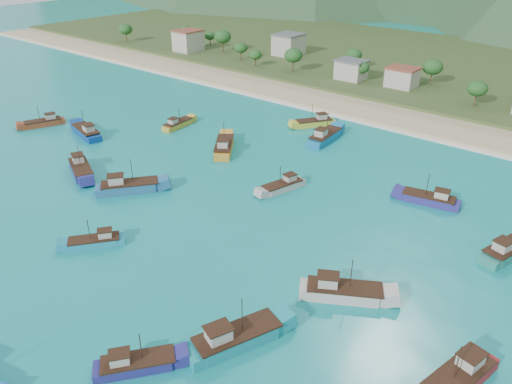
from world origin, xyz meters
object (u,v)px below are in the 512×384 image
Objects in this scene: boat_3 at (96,242)px; boat_21 at (343,292)px; boat_2 at (44,123)px; boat_12 at (325,137)px; boat_7 at (137,365)px; boat_5 at (430,200)px; boat_4 at (81,170)px; boat_19 at (224,147)px; boat_28 at (457,380)px; boat_10 at (283,187)px; boat_9 at (236,339)px; boat_23 at (508,251)px; boat_14 at (86,132)px; boat_1 at (314,123)px; boat_0 at (129,187)px; boat_20 at (178,125)px.

boat_21 reaches higher than boat_3.
boat_12 is (60.17, 36.52, 0.21)m from boat_2.
boat_21 is at bearing 102.83° from boat_7.
boat_21 reaches higher than boat_5.
boat_4 is 1.00× the size of boat_19.
boat_3 is at bearing -100.09° from boat_21.
boat_10 is at bearing -17.92° from boat_28.
boat_9 is (6.07, 9.81, 0.29)m from boat_7.
boat_3 is 0.74× the size of boat_23.
boat_12 is 1.01× the size of boat_14.
boat_19 is 60.68m from boat_23.
boat_1 is 0.89× the size of boat_21.
boat_12 is at bearing -59.87° from boat_10.
boat_28 is (109.68, -14.85, 0.16)m from boat_2.
boat_12 is 56.63m from boat_21.
boat_4 is 0.97× the size of boat_14.
boat_14 is at bearing -102.81° from boat_4.
boat_23 is (50.32, 38.21, 0.24)m from boat_3.
boat_28 is at bearing -87.00° from boat_14.
boat_0 is 0.99× the size of boat_19.
boat_28 is (64.01, -6.01, -0.05)m from boat_0.
boat_9 reaches higher than boat_10.
boat_14 is at bearing 22.50° from boat_10.
boat_5 is at bearing -175.37° from boat_1.
boat_5 is at bearing -137.72° from boat_10.
boat_23 is at bearing -10.14° from boat_20.
boat_3 is at bearing 126.19° from boat_1.
boat_9 is 78.20m from boat_14.
boat_0 is at bearing 113.17° from boat_5.
boat_2 is 0.87× the size of boat_28.
boat_12 is at bearing 134.30° from boat_9.
boat_1 is 1.00× the size of boat_2.
boat_5 reaches higher than boat_1.
boat_1 is at bearing 119.88° from boat_0.
boat_1 reaches higher than boat_7.
boat_21 is at bearing 155.64° from boat_10.
boat_4 is 1.09× the size of boat_5.
boat_3 is 41.85m from boat_19.
boat_4 is at bearing 101.73° from boat_1.
boat_0 is 18.28m from boat_3.
boat_2 reaches higher than boat_3.
boat_21 is (11.34, 25.38, 0.22)m from boat_7.
boat_19 is at bearing -17.20° from boat_20.
boat_23 is at bearing 84.75° from boat_9.
boat_10 is at bearing -70.99° from boat_3.
boat_10 is at bearing -159.66° from boat_21.
boat_9 reaches higher than boat_4.
boat_19 is at bearing 126.37° from boat_0.
boat_21 is (32.44, -46.42, -0.06)m from boat_12.
boat_1 is at bearing -119.91° from boat_2.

